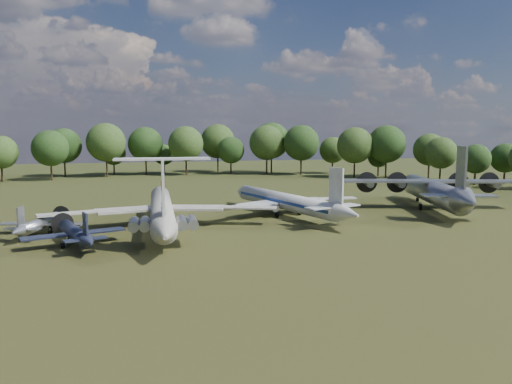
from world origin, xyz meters
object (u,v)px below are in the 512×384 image
object	(u,v)px
il62_airliner	(162,213)
small_prop_northwest	(40,226)
an12_transport	(433,195)
small_prop_west	(75,236)
tu104_jet	(285,204)
person_on_il62	(163,206)

from	to	relation	value
il62_airliner	small_prop_northwest	bearing A→B (deg)	-176.17
il62_airliner	small_prop_northwest	xyz separation A→B (m)	(-16.63, -0.54, -1.03)
an12_transport	small_prop_west	bearing A→B (deg)	-150.11
il62_airliner	small_prop_west	bearing A→B (deg)	-138.97
il62_airliner	small_prop_west	size ratio (longest dim) A/B	2.62
tu104_jet	small_prop_west	bearing A→B (deg)	-171.57
tu104_jet	person_on_il62	distance (m)	28.24
small_prop_northwest	person_on_il62	bearing A→B (deg)	-20.54
il62_airliner	small_prop_west	world-z (taller)	il62_airliner
il62_airliner	tu104_jet	distance (m)	21.66
tu104_jet	person_on_il62	bearing A→B (deg)	-155.96
small_prop_west	person_on_il62	distance (m)	11.87
person_on_il62	an12_transport	bearing A→B (deg)	-179.59
small_prop_west	small_prop_northwest	size ratio (longest dim) A/B	1.07
person_on_il62	tu104_jet	bearing A→B (deg)	-159.50
an12_transport	small_prop_west	size ratio (longest dim) A/B	2.30
il62_airliner	an12_transport	distance (m)	49.38
tu104_jet	small_prop_west	distance (m)	35.26
il62_airliner	person_on_il62	xyz separation A→B (m)	(-0.43, -12.33, 3.04)
il62_airliner	small_prop_northwest	size ratio (longest dim) A/B	2.81
il62_airliner	small_prop_west	distance (m)	14.32
il62_airliner	small_prop_northwest	world-z (taller)	il62_airliner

